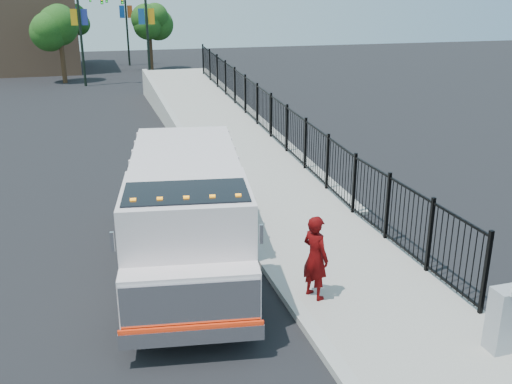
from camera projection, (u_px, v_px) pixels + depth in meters
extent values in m
plane|color=black|center=(286.00, 296.00, 12.67)|extent=(120.00, 120.00, 0.00)
cube|color=#9E998E|center=(410.00, 328.00, 11.37)|extent=(3.55, 12.00, 0.12)
cube|color=#ADAAA3|center=(321.00, 343.00, 10.84)|extent=(0.30, 12.00, 0.16)
cube|color=#9E998E|center=(217.00, 132.00, 27.72)|extent=(3.95, 24.06, 3.19)
cube|color=black|center=(271.00, 130.00, 24.19)|extent=(0.10, 28.00, 1.80)
cube|color=black|center=(188.00, 238.00, 14.23)|extent=(2.23, 7.42, 0.24)
cube|color=white|center=(188.00, 238.00, 11.55)|extent=(2.88, 2.75, 2.16)
cube|color=white|center=(190.00, 295.00, 10.46)|extent=(2.63, 1.15, 1.08)
cube|color=silver|center=(191.00, 306.00, 10.09)|extent=(2.47, 0.48, 0.92)
cube|color=silver|center=(192.00, 335.00, 10.19)|extent=(2.59, 0.60, 0.30)
cube|color=#F32D0A|center=(192.00, 327.00, 10.13)|extent=(2.57, 0.47, 0.06)
cube|color=black|center=(187.00, 213.00, 11.08)|extent=(2.57, 1.76, 0.92)
cube|color=white|center=(185.00, 180.00, 15.19)|extent=(3.28, 4.89, 1.84)
cube|color=silver|center=(112.00, 242.00, 10.21)|extent=(0.07, 0.07, 0.38)
cube|color=silver|center=(261.00, 234.00, 10.55)|extent=(0.07, 0.07, 0.38)
cube|color=orange|center=(133.00, 200.00, 10.46)|extent=(0.12, 0.10, 0.06)
cube|color=orange|center=(160.00, 199.00, 10.52)|extent=(0.12, 0.10, 0.06)
cube|color=orange|center=(186.00, 198.00, 10.58)|extent=(0.12, 0.10, 0.06)
cube|color=orange|center=(212.00, 197.00, 10.64)|extent=(0.12, 0.10, 0.06)
cube|color=orange|center=(238.00, 196.00, 10.70)|extent=(0.12, 0.10, 0.06)
cylinder|color=black|center=(132.00, 311.00, 11.08)|extent=(0.51, 1.12, 1.08)
cylinder|color=black|center=(248.00, 303.00, 11.36)|extent=(0.51, 1.12, 1.08)
cylinder|color=black|center=(146.00, 213.00, 16.03)|extent=(0.51, 1.12, 1.08)
cylinder|color=black|center=(226.00, 209.00, 16.31)|extent=(0.51, 1.12, 1.08)
cylinder|color=black|center=(148.00, 198.00, 17.14)|extent=(0.51, 1.12, 1.08)
cylinder|color=black|center=(223.00, 195.00, 17.42)|extent=(0.51, 1.12, 1.08)
imported|color=#4E0405|center=(315.00, 257.00, 12.13)|extent=(0.68, 0.81, 1.88)
cube|color=gray|center=(505.00, 320.00, 10.39)|extent=(0.55, 0.40, 1.25)
cylinder|color=black|center=(80.00, 29.00, 40.13)|extent=(0.18, 0.18, 8.00)
cube|color=black|center=(122.00, 0.00, 40.31)|extent=(0.18, 0.22, 0.60)
cube|color=navy|center=(84.00, 17.00, 39.96)|extent=(0.45, 0.04, 1.10)
cube|color=gold|center=(74.00, 17.00, 39.77)|extent=(0.45, 0.04, 1.10)
cylinder|color=black|center=(147.00, 28.00, 41.43)|extent=(0.18, 0.18, 8.00)
cube|color=black|center=(102.00, 0.00, 39.97)|extent=(0.18, 0.22, 0.60)
cube|color=orange|center=(151.00, 16.00, 41.26)|extent=(0.45, 0.04, 1.10)
cube|color=navy|center=(142.00, 16.00, 41.07)|extent=(0.45, 0.04, 1.10)
cylinder|color=black|center=(70.00, 24.00, 46.80)|extent=(0.18, 0.18, 8.00)
cube|color=#0F4397|center=(74.00, 14.00, 46.63)|extent=(0.45, 0.04, 1.10)
cube|color=#CA5B0C|center=(65.00, 14.00, 46.44)|extent=(0.45, 0.04, 1.10)
cylinder|color=black|center=(127.00, 21.00, 52.01)|extent=(0.18, 0.18, 8.00)
cube|color=#C04818|center=(130.00, 12.00, 51.84)|extent=(0.45, 0.04, 1.10)
cube|color=#1246A0|center=(122.00, 12.00, 51.65)|extent=(0.45, 0.04, 1.10)
cylinder|color=#382314|center=(63.00, 61.00, 42.32)|extent=(0.36, 0.36, 3.20)
sphere|color=#194714|center=(59.00, 28.00, 41.53)|extent=(3.01, 3.01, 3.01)
cylinder|color=#382314|center=(151.00, 51.00, 49.54)|extent=(0.36, 0.36, 3.20)
sphere|color=#194714|center=(149.00, 23.00, 48.75)|extent=(2.49, 2.49, 2.49)
cylinder|color=#382314|center=(77.00, 46.00, 55.13)|extent=(0.36, 0.36, 3.20)
sphere|color=#194714|center=(74.00, 20.00, 54.34)|extent=(2.54, 2.54, 2.54)
cube|color=#8C664C|center=(16.00, 23.00, 48.72)|extent=(10.00, 10.00, 8.00)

